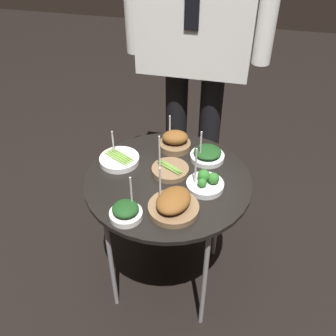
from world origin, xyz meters
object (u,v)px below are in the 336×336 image
object	(u,v)px
bowl_roast_mid_left	(173,204)
bowl_asparagus_back_left	(119,159)
bowl_roast_front_right	(175,141)
bowl_broccoli_center	(206,183)
serving_cart	(168,187)
bowl_spinach_front_left	(126,212)
bowl_asparagus_back_right	(170,170)
bowl_spinach_near_rim	(207,154)
waiter_figure	(198,13)

from	to	relation	value
bowl_roast_mid_left	bowl_asparagus_back_left	bearing A→B (deg)	141.30
bowl_roast_front_right	bowl_broccoli_center	xyz separation A→B (m)	(0.17, -0.23, -0.01)
serving_cart	bowl_spinach_front_left	size ratio (longest dim) A/B	4.12
serving_cart	bowl_broccoli_center	size ratio (longest dim) A/B	3.66
bowl_asparagus_back_right	bowl_spinach_front_left	world-z (taller)	bowl_asparagus_back_right
bowl_roast_front_right	bowl_roast_mid_left	bearing A→B (deg)	-78.03
bowl_asparagus_back_left	bowl_spinach_near_rim	xyz separation A→B (m)	(0.35, 0.11, 0.01)
bowl_asparagus_back_right	bowl_roast_front_right	distance (m)	0.17
serving_cart	bowl_asparagus_back_left	bearing A→B (deg)	166.04
serving_cart	waiter_figure	xyz separation A→B (m)	(0.00, 0.51, 0.52)
bowl_spinach_near_rim	waiter_figure	distance (m)	0.59
serving_cart	bowl_asparagus_back_left	world-z (taller)	bowl_asparagus_back_left
serving_cart	bowl_spinach_near_rim	bearing A→B (deg)	51.55
serving_cart	bowl_asparagus_back_right	size ratio (longest dim) A/B	3.84
bowl_asparagus_back_right	bowl_spinach_near_rim	size ratio (longest dim) A/B	1.15
bowl_asparagus_back_left	waiter_figure	size ratio (longest dim) A/B	0.09
bowl_asparagus_back_right	bowl_broccoli_center	size ratio (longest dim) A/B	0.95
bowl_spinach_front_left	bowl_roast_front_right	bearing A→B (deg)	80.93
bowl_broccoli_center	waiter_figure	size ratio (longest dim) A/B	0.10
bowl_roast_front_right	bowl_asparagus_back_right	bearing A→B (deg)	-83.98
bowl_asparagus_back_right	bowl_broccoli_center	xyz separation A→B (m)	(0.15, -0.06, 0.01)
bowl_asparagus_back_left	bowl_broccoli_center	size ratio (longest dim) A/B	0.92
bowl_asparagus_back_left	waiter_figure	world-z (taller)	waiter_figure
bowl_spinach_front_left	waiter_figure	size ratio (longest dim) A/B	0.09
serving_cart	waiter_figure	distance (m)	0.73
serving_cart	bowl_roast_mid_left	size ratio (longest dim) A/B	3.61
bowl_spinach_near_rim	bowl_broccoli_center	distance (m)	0.18
serving_cart	bowl_roast_mid_left	distance (m)	0.19
bowl_asparagus_back_left	bowl_broccoli_center	distance (m)	0.37
serving_cart	bowl_asparagus_back_right	bearing A→B (deg)	92.03
bowl_spinach_near_rim	bowl_broccoli_center	size ratio (longest dim) A/B	0.83
bowl_spinach_near_rim	bowl_spinach_front_left	xyz separation A→B (m)	(-0.22, -0.40, 0.00)
serving_cart	bowl_roast_front_right	distance (m)	0.22
bowl_asparagus_back_left	bowl_roast_front_right	distance (m)	0.25
bowl_asparagus_back_left	bowl_spinach_front_left	bearing A→B (deg)	-66.45
bowl_asparagus_back_left	bowl_spinach_near_rim	distance (m)	0.36
bowl_asparagus_back_left	bowl_roast_front_right	xyz separation A→B (m)	(0.20, 0.15, 0.02)
bowl_asparagus_back_right	bowl_roast_mid_left	bearing A→B (deg)	-73.32
bowl_asparagus_back_right	bowl_broccoli_center	distance (m)	0.16
bowl_spinach_near_rim	bowl_broccoli_center	xyz separation A→B (m)	(0.02, -0.18, 0.00)
bowl_asparagus_back_left	bowl_roast_mid_left	distance (m)	0.36
bowl_asparagus_back_right	bowl_spinach_front_left	distance (m)	0.29
bowl_asparagus_back_right	bowl_roast_mid_left	world-z (taller)	bowl_roast_mid_left
bowl_asparagus_back_right	bowl_roast_front_right	xyz separation A→B (m)	(-0.02, 0.17, 0.02)
bowl_roast_front_right	bowl_spinach_front_left	bearing A→B (deg)	-99.07
bowl_spinach_front_left	bowl_asparagus_back_left	bearing A→B (deg)	113.55
bowl_spinach_front_left	bowl_broccoli_center	world-z (taller)	bowl_broccoli_center
bowl_broccoli_center	waiter_figure	distance (m)	0.72
bowl_roast_front_right	serving_cart	bearing A→B (deg)	-84.70
serving_cart	bowl_roast_mid_left	xyz separation A→B (m)	(0.06, -0.17, 0.08)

